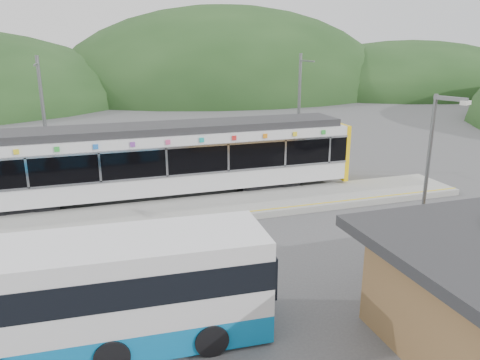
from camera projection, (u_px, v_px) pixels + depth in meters
name	position (u px, v px, depth m)	size (l,w,h in m)	color
ground	(228.00, 239.00, 18.76)	(120.00, 120.00, 0.00)	#4C4C4F
hills	(309.00, 188.00, 25.42)	(146.00, 149.00, 26.00)	#1E3D19
platform	(207.00, 209.00, 21.72)	(26.00, 3.20, 0.30)	#9E9E99
yellow_line	(215.00, 215.00, 20.49)	(26.00, 0.10, 0.01)	yellow
train	(152.00, 159.00, 23.02)	(20.44, 3.01, 3.74)	black
catenary_mast_west	(45.00, 124.00, 23.44)	(0.18, 1.80, 7.00)	slate
catenary_mast_east	(299.00, 112.00, 27.62)	(0.18, 1.80, 7.00)	slate
bus	(57.00, 302.00, 11.60)	(10.73, 3.02, 2.89)	#0C73B6
lamp_post	(430.00, 173.00, 14.81)	(0.50, 1.12, 6.09)	slate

